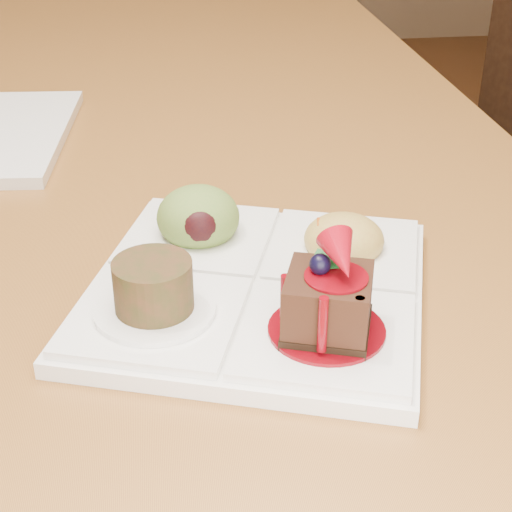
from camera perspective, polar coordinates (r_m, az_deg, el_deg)
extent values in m
plane|color=brown|center=(1.48, -10.61, -16.38)|extent=(6.00, 6.00, 0.00)
cube|color=#925F25|center=(1.08, -14.21, 11.57)|extent=(1.00, 1.80, 0.04)
cylinder|color=#925F25|center=(2.02, 1.93, 9.50)|extent=(0.06, 0.06, 0.71)
cube|color=black|center=(1.35, 16.07, 1.76)|extent=(0.54, 0.54, 0.04)
cylinder|color=black|center=(1.27, 14.40, -12.80)|extent=(0.04, 0.04, 0.43)
cylinder|color=black|center=(1.68, 15.12, -1.37)|extent=(0.04, 0.04, 0.43)
cylinder|color=black|center=(1.48, 5.05, -4.98)|extent=(0.04, 0.04, 0.43)
cube|color=white|center=(0.55, 0.00, -2.61)|extent=(0.29, 0.29, 0.01)
cube|color=white|center=(0.50, 5.13, -5.77)|extent=(0.14, 0.14, 0.01)
cube|color=white|center=(0.52, -7.32, -4.37)|extent=(0.14, 0.14, 0.01)
cube|color=white|center=(0.61, -4.17, 1.42)|extent=(0.14, 0.14, 0.01)
cube|color=white|center=(0.59, 6.37, 0.44)|extent=(0.14, 0.14, 0.01)
cylinder|color=#63030B|center=(0.49, 5.16, -5.36)|extent=(0.07, 0.07, 0.00)
cube|color=black|center=(0.49, 5.17, -5.15)|extent=(0.07, 0.07, 0.01)
cube|color=#32190D|center=(0.48, 5.27, -3.17)|extent=(0.06, 0.06, 0.03)
cylinder|color=#63030B|center=(0.47, 5.37, -1.38)|extent=(0.04, 0.04, 0.00)
sphere|color=black|center=(0.47, 4.69, -0.60)|extent=(0.01, 0.01, 0.01)
cone|color=maroon|center=(0.46, 6.24, -0.06)|extent=(0.03, 0.04, 0.03)
cube|color=#12491B|center=(0.48, 5.44, -0.25)|extent=(0.01, 0.01, 0.01)
cube|color=#12491B|center=(0.48, 4.68, -0.19)|extent=(0.01, 0.02, 0.01)
cylinder|color=#63030B|center=(0.46, 4.87, -5.00)|extent=(0.01, 0.01, 0.04)
cylinder|color=#63030B|center=(0.46, 7.44, -4.78)|extent=(0.01, 0.01, 0.03)
cylinder|color=#63030B|center=(0.48, 2.11, -3.05)|extent=(0.01, 0.01, 0.03)
cylinder|color=white|center=(0.51, -7.35, -3.90)|extent=(0.08, 0.08, 0.00)
cylinder|color=#4D2516|center=(0.50, -7.49, -2.12)|extent=(0.05, 0.05, 0.03)
cylinder|color=#401B0D|center=(0.50, -7.57, -1.07)|extent=(0.04, 0.04, 0.00)
ellipsoid|color=olive|center=(0.60, -4.23, 2.84)|extent=(0.06, 0.06, 0.05)
ellipsoid|color=black|center=(0.58, -4.10, 2.08)|extent=(0.03, 0.02, 0.03)
ellipsoid|color=gold|center=(0.59, 6.42, 1.20)|extent=(0.06, 0.06, 0.04)
cube|color=#C1500E|center=(0.59, 7.51, 1.75)|extent=(0.02, 0.02, 0.01)
cube|color=#467E1B|center=(0.59, 6.24, 2.21)|extent=(0.02, 0.02, 0.01)
cube|color=#C1500E|center=(0.58, 4.94, 1.96)|extent=(0.02, 0.01, 0.01)
cube|color=#467E1B|center=(0.58, 6.00, 1.05)|extent=(0.02, 0.02, 0.01)
cube|color=#C1500E|center=(0.58, 7.18, 1.26)|extent=(0.02, 0.02, 0.01)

